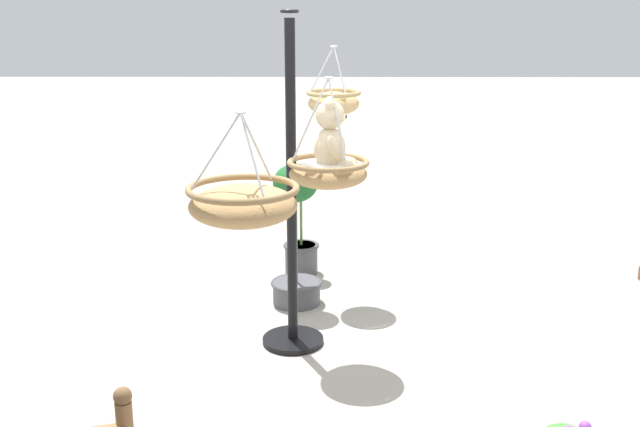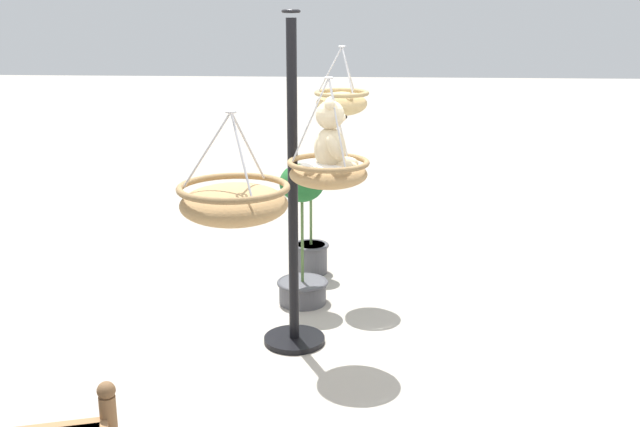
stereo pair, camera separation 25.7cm
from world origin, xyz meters
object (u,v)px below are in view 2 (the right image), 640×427
object	(u,v)px
teddy_bear	(332,140)
hanging_basket_left_high	(342,102)
potted_plant_fern_front	(302,236)
hanging_basket_with_teddy	(328,172)
display_pole_central	(293,249)
potted_plant_flowering_red	(311,229)
hanging_basket_right_low	(234,202)

from	to	relation	value
teddy_bear	hanging_basket_left_high	distance (m)	1.17
potted_plant_fern_front	hanging_basket_with_teddy	bearing A→B (deg)	15.72
display_pole_central	hanging_basket_with_teddy	xyz separation A→B (m)	(0.15, 0.25, 0.59)
display_pole_central	hanging_basket_left_high	bearing A→B (deg)	163.78
hanging_basket_with_teddy	teddy_bear	xyz separation A→B (m)	(-0.00, 0.02, 0.21)
teddy_bear	potted_plant_flowering_red	xyz separation A→B (m)	(-1.61, -0.26, -1.10)
hanging_basket_right_low	potted_plant_fern_front	distance (m)	2.06
hanging_basket_with_teddy	potted_plant_fern_front	distance (m)	1.18
teddy_bear	potted_plant_flowering_red	distance (m)	1.96
hanging_basket_with_teddy	teddy_bear	distance (m)	0.21
hanging_basket_right_low	potted_plant_flowering_red	bearing A→B (deg)	175.23
teddy_bear	potted_plant_fern_front	bearing A→B (deg)	-162.91
teddy_bear	hanging_basket_right_low	world-z (taller)	hanging_basket_right_low
display_pole_central	potted_plant_flowering_red	bearing A→B (deg)	179.38
teddy_bear	hanging_basket_right_low	size ratio (longest dim) A/B	0.80
hanging_basket_left_high	potted_plant_fern_front	world-z (taller)	hanging_basket_left_high
display_pole_central	hanging_basket_right_low	bearing A→B (deg)	-9.98
display_pole_central	hanging_basket_with_teddy	bearing A→B (deg)	59.04
hanging_basket_with_teddy	hanging_basket_left_high	distance (m)	1.21
hanging_basket_left_high	potted_plant_flowering_red	world-z (taller)	hanging_basket_left_high
hanging_basket_right_low	potted_plant_flowering_red	world-z (taller)	hanging_basket_right_low
display_pole_central	hanging_basket_right_low	xyz separation A→B (m)	(1.15, -0.20, 0.64)
hanging_basket_left_high	potted_plant_fern_front	size ratio (longest dim) A/B	0.47
hanging_basket_left_high	hanging_basket_right_low	bearing A→B (deg)	-12.95
teddy_bear	display_pole_central	bearing A→B (deg)	-118.77
hanging_basket_with_teddy	hanging_basket_left_high	bearing A→B (deg)	177.74
hanging_basket_right_low	potted_plant_flowering_red	xyz separation A→B (m)	(-2.61, 0.22, -0.94)
display_pole_central	hanging_basket_with_teddy	world-z (taller)	display_pole_central
display_pole_central	hanging_basket_left_high	distance (m)	1.39
teddy_bear	hanging_basket_left_high	world-z (taller)	hanging_basket_left_high
hanging_basket_left_high	display_pole_central	bearing A→B (deg)	-16.22
display_pole_central	teddy_bear	bearing A→B (deg)	61.23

